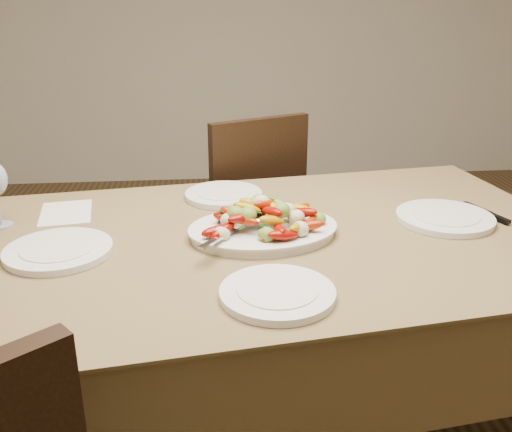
{
  "coord_description": "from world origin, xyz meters",
  "views": [
    {
      "loc": [
        -0.35,
        -1.43,
        1.39
      ],
      "look_at": [
        -0.21,
        0.02,
        0.82
      ],
      "focal_mm": 40.0,
      "sensor_mm": 36.0,
      "label": 1
    }
  ],
  "objects_px": {
    "plate_left": "(59,251)",
    "serving_platter": "(263,232)",
    "plate_far": "(224,195)",
    "plate_right": "(445,218)",
    "dining_table": "(256,352)",
    "chair_far": "(238,219)",
    "plate_near": "(277,294)"
  },
  "relations": [
    {
      "from": "plate_left",
      "to": "serving_platter",
      "type": "bearing_deg",
      "value": 7.31
    },
    {
      "from": "plate_left",
      "to": "plate_far",
      "type": "relative_size",
      "value": 1.08
    },
    {
      "from": "plate_right",
      "to": "plate_far",
      "type": "height_order",
      "value": "same"
    },
    {
      "from": "dining_table",
      "to": "plate_left",
      "type": "relative_size",
      "value": 6.67
    },
    {
      "from": "dining_table",
      "to": "plate_far",
      "type": "xyz_separation_m",
      "value": [
        -0.08,
        0.34,
        0.39
      ]
    },
    {
      "from": "plate_right",
      "to": "plate_left",
      "type": "bearing_deg",
      "value": -173.16
    },
    {
      "from": "plate_far",
      "to": "plate_left",
      "type": "bearing_deg",
      "value": -137.91
    },
    {
      "from": "chair_far",
      "to": "plate_right",
      "type": "height_order",
      "value": "chair_far"
    },
    {
      "from": "dining_table",
      "to": "plate_left",
      "type": "bearing_deg",
      "value": -172.96
    },
    {
      "from": "plate_far",
      "to": "serving_platter",
      "type": "bearing_deg",
      "value": -73.86
    },
    {
      "from": "chair_far",
      "to": "plate_near",
      "type": "bearing_deg",
      "value": 66.39
    },
    {
      "from": "dining_table",
      "to": "plate_right",
      "type": "bearing_deg",
      "value": 6.65
    },
    {
      "from": "serving_platter",
      "to": "chair_far",
      "type": "bearing_deg",
      "value": 91.28
    },
    {
      "from": "serving_platter",
      "to": "plate_left",
      "type": "xyz_separation_m",
      "value": [
        -0.54,
        -0.07,
        -0.0
      ]
    },
    {
      "from": "dining_table",
      "to": "plate_right",
      "type": "distance_m",
      "value": 0.69
    },
    {
      "from": "plate_left",
      "to": "plate_near",
      "type": "xyz_separation_m",
      "value": [
        0.54,
        -0.28,
        0.0
      ]
    },
    {
      "from": "dining_table",
      "to": "plate_right",
      "type": "relative_size",
      "value": 6.45
    },
    {
      "from": "chair_far",
      "to": "plate_right",
      "type": "distance_m",
      "value": 1.02
    },
    {
      "from": "plate_far",
      "to": "plate_near",
      "type": "distance_m",
      "value": 0.69
    },
    {
      "from": "serving_platter",
      "to": "plate_near",
      "type": "distance_m",
      "value": 0.35
    },
    {
      "from": "dining_table",
      "to": "plate_far",
      "type": "distance_m",
      "value": 0.52
    },
    {
      "from": "dining_table",
      "to": "chair_far",
      "type": "bearing_deg",
      "value": 89.9
    },
    {
      "from": "plate_right",
      "to": "serving_platter",
      "type": "bearing_deg",
      "value": -173.63
    },
    {
      "from": "dining_table",
      "to": "plate_far",
      "type": "relative_size",
      "value": 7.22
    },
    {
      "from": "plate_right",
      "to": "plate_near",
      "type": "relative_size",
      "value": 1.1
    },
    {
      "from": "plate_left",
      "to": "plate_far",
      "type": "bearing_deg",
      "value": 42.09
    },
    {
      "from": "chair_far",
      "to": "plate_left",
      "type": "relative_size",
      "value": 3.45
    },
    {
      "from": "serving_platter",
      "to": "plate_right",
      "type": "xyz_separation_m",
      "value": [
        0.55,
        0.06,
        -0.0
      ]
    },
    {
      "from": "chair_far",
      "to": "plate_left",
      "type": "distance_m",
      "value": 1.1
    },
    {
      "from": "plate_far",
      "to": "plate_near",
      "type": "height_order",
      "value": "same"
    },
    {
      "from": "dining_table",
      "to": "plate_near",
      "type": "relative_size",
      "value": 7.08
    },
    {
      "from": "chair_far",
      "to": "plate_near",
      "type": "xyz_separation_m",
      "value": [
        0.01,
        -1.2,
        0.29
      ]
    }
  ]
}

